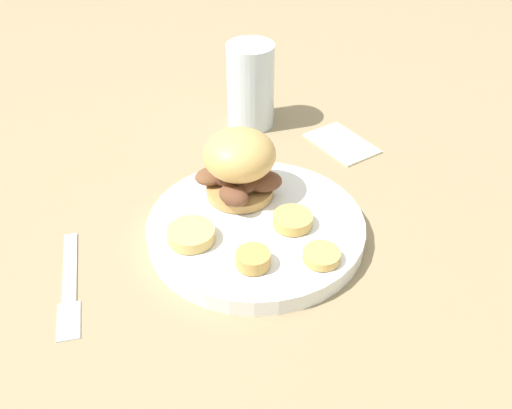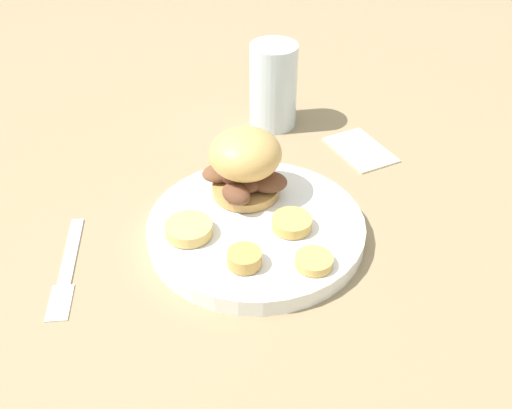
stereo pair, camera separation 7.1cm
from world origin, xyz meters
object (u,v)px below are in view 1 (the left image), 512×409
(sandwich, at_px, (239,165))
(fork, at_px, (70,284))
(dinner_plate, at_px, (256,227))
(drinking_glass, at_px, (251,86))

(sandwich, height_order, fork, sandwich)
(dinner_plate, xyz_separation_m, sandwich, (0.06, -0.01, 0.05))
(sandwich, bearing_deg, dinner_plate, 168.19)
(sandwich, bearing_deg, fork, 93.82)
(sandwich, relative_size, fork, 0.60)
(drinking_glass, bearing_deg, sandwich, 143.79)
(fork, distance_m, drinking_glass, 0.42)
(sandwich, relative_size, drinking_glass, 0.76)
(fork, bearing_deg, drinking_glass, -61.98)
(sandwich, xyz_separation_m, drinking_glass, (0.18, -0.13, -0.00))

